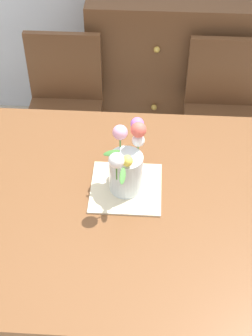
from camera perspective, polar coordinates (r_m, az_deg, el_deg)
ground_plane at (r=2.62m, az=0.91°, el=-14.67°), size 12.00×12.00×0.00m
dining_table at (r=2.08m, az=1.11°, el=-5.31°), size 1.75×1.17×0.73m
chair_left at (r=2.90m, az=-7.07°, el=7.42°), size 0.42×0.42×0.90m
chair_right at (r=2.88m, az=10.97°, el=6.69°), size 0.42×0.42×0.90m
dresser at (r=3.21m, az=8.84°, el=10.91°), size 1.40×0.47×1.00m
placemat at (r=2.08m, az=-0.00°, el=-2.29°), size 0.29×0.29×0.01m
flower_vase at (r=1.99m, az=0.08°, el=0.39°), size 0.17×0.28×0.29m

